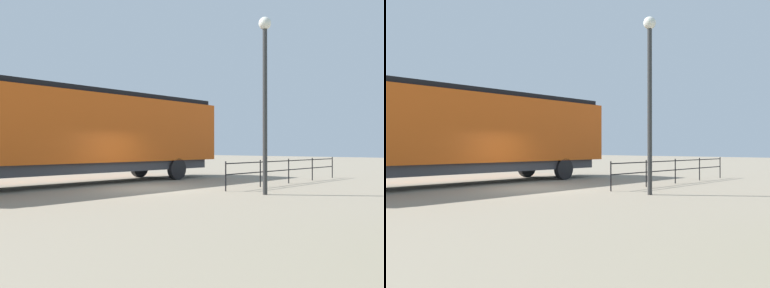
{
  "view_description": "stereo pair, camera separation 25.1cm",
  "coord_description": "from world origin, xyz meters",
  "views": [
    {
      "loc": [
        12.99,
        -11.61,
        1.66
      ],
      "look_at": [
        0.57,
        2.32,
        1.81
      ],
      "focal_mm": 39.98,
      "sensor_mm": 36.0,
      "label": 1
    },
    {
      "loc": [
        13.18,
        -11.44,
        1.66
      ],
      "look_at": [
        0.57,
        2.32,
        1.81
      ],
      "focal_mm": 39.98,
      "sensor_mm": 36.0,
      "label": 2
    }
  ],
  "objects": [
    {
      "name": "ground_plane",
      "position": [
        0.0,
        0.0,
        0.0
      ],
      "size": [
        120.0,
        120.0,
        0.0
      ],
      "primitive_type": "plane",
      "color": "gray"
    },
    {
      "name": "locomotive",
      "position": [
        -3.66,
        -0.42,
        2.38
      ],
      "size": [
        3.2,
        16.07,
        4.25
      ],
      "color": "#D15114",
      "rests_on": "ground_plane"
    },
    {
      "name": "lamp_post",
      "position": [
        4.93,
        1.29,
        4.08
      ],
      "size": [
        0.44,
        0.44,
        6.26
      ],
      "color": "#2D2D2D",
      "rests_on": "ground_plane"
    },
    {
      "name": "platform_fence",
      "position": [
        3.2,
        6.09,
        0.75
      ],
      "size": [
        0.05,
        9.65,
        1.13
      ],
      "color": "black",
      "rests_on": "ground_plane"
    }
  ]
}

